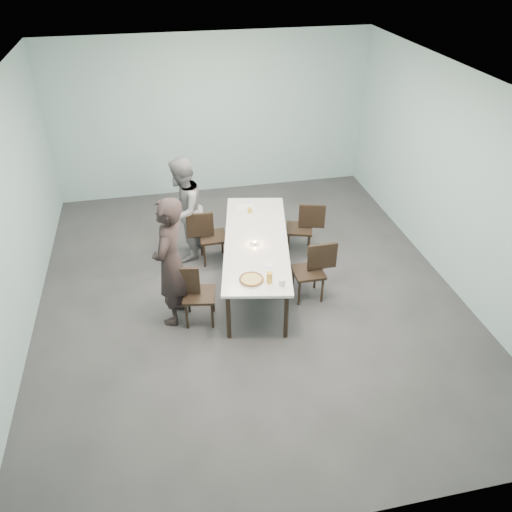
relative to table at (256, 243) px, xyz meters
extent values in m
plane|color=#333335|center=(-0.16, -0.22, -0.69)|extent=(7.00, 7.00, 0.00)
cube|color=#9CC1C4|center=(-0.16, 3.28, 0.81)|extent=(6.00, 0.02, 3.00)
cube|color=#9CC1C4|center=(-0.16, -3.72, 0.81)|extent=(6.00, 0.02, 3.00)
cube|color=#9CC1C4|center=(-3.16, -0.22, 0.81)|extent=(0.02, 7.00, 3.00)
cube|color=#9CC1C4|center=(2.84, -0.22, 0.81)|extent=(0.02, 7.00, 3.00)
cube|color=white|center=(-0.16, -0.22, 2.31)|extent=(6.00, 7.00, 0.02)
cube|color=white|center=(0.00, 0.00, 0.04)|extent=(1.39, 2.73, 0.04)
cylinder|color=black|center=(-0.60, -1.13, -0.34)|extent=(0.06, 0.06, 0.71)
cylinder|color=black|center=(-0.13, 1.27, -0.34)|extent=(0.06, 0.06, 0.71)
cylinder|color=black|center=(0.13, -1.27, -0.34)|extent=(0.06, 0.06, 0.71)
cylinder|color=black|center=(0.60, 1.13, -0.34)|extent=(0.06, 0.06, 0.71)
cube|color=black|center=(-0.92, -0.70, -0.26)|extent=(0.49, 0.49, 0.04)
cube|color=black|center=(-1.11, -0.66, -0.02)|extent=(0.42, 0.11, 0.40)
cylinder|color=black|center=(-1.12, -0.84, -0.49)|extent=(0.04, 0.04, 0.41)
cylinder|color=black|center=(-1.06, -0.50, -0.49)|extent=(0.04, 0.04, 0.41)
cylinder|color=black|center=(-0.78, -0.89, -0.49)|extent=(0.04, 0.04, 0.41)
cylinder|color=black|center=(-0.73, -0.56, -0.49)|extent=(0.04, 0.04, 0.41)
cube|color=black|center=(-0.55, 0.72, -0.26)|extent=(0.43, 0.43, 0.04)
cube|color=black|center=(-0.74, 0.72, -0.02)|extent=(0.42, 0.05, 0.40)
cylinder|color=black|center=(-0.71, 0.55, -0.49)|extent=(0.04, 0.04, 0.41)
cylinder|color=black|center=(-0.72, 0.89, -0.49)|extent=(0.04, 0.04, 0.41)
cylinder|color=black|center=(-0.37, 0.55, -0.49)|extent=(0.04, 0.04, 0.41)
cylinder|color=black|center=(-0.38, 0.89, -0.49)|extent=(0.04, 0.04, 0.41)
cube|color=black|center=(0.65, -0.50, -0.26)|extent=(0.42, 0.42, 0.04)
cube|color=black|center=(0.84, -0.50, -0.02)|extent=(0.42, 0.04, 0.40)
cylinder|color=black|center=(0.82, -0.33, -0.49)|extent=(0.04, 0.04, 0.41)
cylinder|color=black|center=(0.82, -0.67, -0.49)|extent=(0.04, 0.04, 0.41)
cylinder|color=black|center=(0.48, -0.33, -0.49)|extent=(0.04, 0.04, 0.41)
cylinder|color=black|center=(0.48, -0.67, -0.49)|extent=(0.04, 0.04, 0.41)
cube|color=black|center=(0.86, 0.69, -0.26)|extent=(0.53, 0.53, 0.04)
cube|color=black|center=(1.04, 0.63, -0.02)|extent=(0.41, 0.16, 0.40)
cylinder|color=black|center=(1.07, 0.80, -0.49)|extent=(0.04, 0.04, 0.41)
cylinder|color=black|center=(0.97, 0.47, -0.49)|extent=(0.04, 0.04, 0.41)
cylinder|color=black|center=(0.75, 0.90, -0.49)|extent=(0.04, 0.04, 0.41)
cylinder|color=black|center=(0.65, 0.57, -0.49)|extent=(0.04, 0.04, 0.41)
imported|color=black|center=(-1.25, -0.57, 0.22)|extent=(0.66, 0.78, 1.83)
imported|color=slate|center=(-0.97, 0.93, 0.15)|extent=(0.92, 1.01, 1.68)
cylinder|color=white|center=(-0.26, -0.95, 0.06)|extent=(0.34, 0.34, 0.01)
cylinder|color=#E9CB84|center=(-0.26, -0.95, 0.08)|extent=(0.30, 0.30, 0.01)
torus|color=brown|center=(-0.26, -0.95, 0.08)|extent=(0.32, 0.32, 0.03)
cylinder|color=white|center=(0.04, -0.64, 0.06)|extent=(0.18, 0.18, 0.01)
cylinder|color=gold|center=(-0.05, -1.03, 0.13)|extent=(0.08, 0.08, 0.15)
cylinder|color=silver|center=(0.10, -1.12, 0.10)|extent=(0.08, 0.08, 0.09)
cylinder|color=silver|center=(-0.04, -0.12, 0.07)|extent=(0.06, 0.06, 0.03)
cylinder|color=orange|center=(-0.04, -0.12, 0.10)|extent=(0.04, 0.04, 0.01)
cylinder|color=gold|center=(0.07, 0.81, 0.10)|extent=(0.07, 0.07, 0.08)
cube|color=silver|center=(0.03, 0.98, 0.06)|extent=(0.34, 0.27, 0.01)
camera|label=1|loc=(-1.26, -5.96, 3.88)|focal=35.00mm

